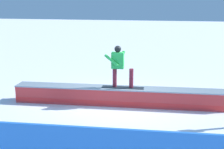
# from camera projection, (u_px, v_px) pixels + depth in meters

# --- Properties ---
(ground_plane) EXTENTS (120.00, 120.00, 0.00)m
(ground_plane) POSITION_uv_depth(u_px,v_px,m) (117.00, 105.00, 9.47)
(ground_plane) COLOR white
(grind_box) EXTENTS (7.08, 1.58, 0.62)m
(grind_box) POSITION_uv_depth(u_px,v_px,m) (117.00, 97.00, 9.41)
(grind_box) COLOR red
(grind_box) RESTS_ON ground_plane
(snowboarder) EXTENTS (1.43, 0.49, 1.42)m
(snowboarder) POSITION_uv_depth(u_px,v_px,m) (119.00, 65.00, 9.14)
(snowboarder) COLOR #20272C
(snowboarder) RESTS_ON grind_box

